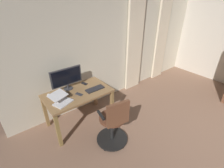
{
  "coord_description": "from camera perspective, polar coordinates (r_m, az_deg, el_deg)",
  "views": [
    {
      "loc": [
        2.55,
        0.01,
        2.35
      ],
      "look_at": [
        1.1,
        -1.81,
        1.04
      ],
      "focal_mm": 25.87,
      "sensor_mm": 36.0,
      "label": 1
    }
  ],
  "objects": [
    {
      "name": "cell_phone_by_monitor",
      "position": [
        3.04,
        -11.56,
        -3.56
      ],
      "size": [
        0.12,
        0.16,
        0.01
      ],
      "primitive_type": "cube",
      "rotation": [
        0.0,
        0.0,
        0.37
      ],
      "color": "#333338",
      "rests_on": "desk"
    },
    {
      "name": "computer_keyboard",
      "position": [
        3.15,
        -6.04,
        -1.7
      ],
      "size": [
        0.37,
        0.14,
        0.02
      ],
      "primitive_type": "cube",
      "color": "#232328",
      "rests_on": "desk"
    },
    {
      "name": "cell_phone_face_up",
      "position": [
        3.38,
        -9.77,
        0.19
      ],
      "size": [
        0.1,
        0.16,
        0.01
      ],
      "primitive_type": "cube",
      "rotation": [
        0.0,
        0.0,
        0.26
      ],
      "color": "black",
      "rests_on": "desk"
    },
    {
      "name": "desk",
      "position": [
        3.17,
        -11.84,
        -4.41
      ],
      "size": [
        1.23,
        0.71,
        0.72
      ],
      "color": "olive",
      "rests_on": "ground"
    },
    {
      "name": "laptop",
      "position": [
        2.88,
        -17.51,
        -5.37
      ],
      "size": [
        0.38,
        0.4,
        0.16
      ],
      "rotation": [
        0.0,
        0.0,
        0.34
      ],
      "color": "silver",
      "rests_on": "desk"
    },
    {
      "name": "office_chair",
      "position": [
        2.78,
        0.58,
        -13.74
      ],
      "size": [
        0.56,
        0.56,
        0.96
      ],
      "rotation": [
        0.0,
        0.0,
        2.94
      ],
      "color": "black",
      "rests_on": "ground"
    },
    {
      "name": "computer_monitor",
      "position": [
        3.16,
        -15.78,
        2.23
      ],
      "size": [
        0.61,
        0.18,
        0.43
      ],
      "color": "#333338",
      "rests_on": "desk"
    },
    {
      "name": "curtain_right_panel",
      "position": [
        4.25,
        8.04,
        13.87
      ],
      "size": [
        0.5,
        0.06,
        2.48
      ],
      "primitive_type": "cube",
      "color": "beige",
      "rests_on": "ground"
    },
    {
      "name": "curtain_left_panel",
      "position": [
        5.08,
        17.09,
        15.45
      ],
      "size": [
        0.45,
        0.06,
        2.48
      ],
      "primitive_type": "cube",
      "color": "beige",
      "rests_on": "ground"
    },
    {
      "name": "back_room_partition",
      "position": [
        3.99,
        2.6,
        15.69
      ],
      "size": [
        5.5,
        0.1,
        2.83
      ],
      "primitive_type": "cube",
      "color": "beige",
      "rests_on": "ground"
    },
    {
      "name": "computer_mouse",
      "position": [
        3.15,
        -21.39,
        -3.67
      ],
      "size": [
        0.06,
        0.1,
        0.04
      ],
      "primitive_type": "ellipsoid",
      "color": "white",
      "rests_on": "desk"
    }
  ]
}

